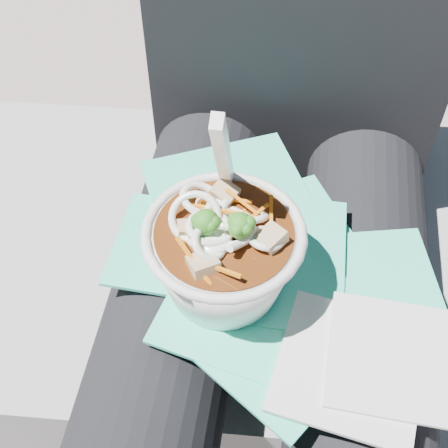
# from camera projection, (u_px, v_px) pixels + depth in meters

# --- Properties ---
(stone_ledge) EXTENTS (1.03, 0.56, 0.45)m
(stone_ledge) POSITION_uv_depth(u_px,v_px,m) (267.00, 333.00, 0.98)
(stone_ledge) COLOR gray
(stone_ledge) RESTS_ON ground
(lap) EXTENTS (0.34, 0.48, 0.14)m
(lap) POSITION_uv_depth(u_px,v_px,m) (267.00, 318.00, 0.65)
(lap) COLOR black
(lap) RESTS_ON stone_ledge
(person_body) EXTENTS (0.34, 0.94, 0.99)m
(person_body) POSITION_uv_depth(u_px,v_px,m) (277.00, 234.00, 0.69)
(person_body) COLOR black
(person_body) RESTS_ON ground
(plastic_bag) EXTENTS (0.33, 0.36, 0.01)m
(plastic_bag) POSITION_uv_depth(u_px,v_px,m) (263.00, 261.00, 0.60)
(plastic_bag) COLOR #31CCA5
(plastic_bag) RESTS_ON lap
(napkins) EXTENTS (0.16, 0.14, 0.01)m
(napkins) POSITION_uv_depth(u_px,v_px,m) (367.00, 363.00, 0.52)
(napkins) COLOR silver
(napkins) RESTS_ON plastic_bag
(udon_bowl) EXTENTS (0.16, 0.16, 0.19)m
(udon_bowl) POSITION_uv_depth(u_px,v_px,m) (224.00, 251.00, 0.54)
(udon_bowl) COLOR silver
(udon_bowl) RESTS_ON plastic_bag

